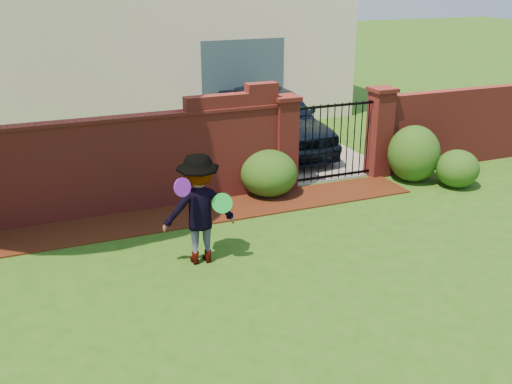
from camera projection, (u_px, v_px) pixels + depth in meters
name	position (u px, v px, depth m)	size (l,w,h in m)	color
ground	(247.00, 310.00, 7.75)	(80.00, 80.00, 0.01)	#274F13
mulch_bed	(124.00, 225.00, 10.29)	(11.10, 1.08, 0.03)	#351409
brick_wall	(50.00, 171.00, 10.17)	(8.70, 0.31, 2.16)	maroon
brick_wall_return	(456.00, 127.00, 13.29)	(4.00, 0.25, 1.70)	maroon
pillar_left	(285.00, 142.00, 11.74)	(0.50, 0.50, 1.88)	maroon
pillar_right	(380.00, 132.00, 12.54)	(0.50, 0.50, 1.88)	maroon
iron_gate	(333.00, 142.00, 12.18)	(1.78, 0.03, 1.60)	black
driveway	(258.00, 135.00, 15.93)	(3.20, 8.00, 0.01)	gray
house	(126.00, 6.00, 17.39)	(12.40, 6.40, 6.30)	beige
car	(277.00, 121.00, 14.25)	(1.81, 4.51, 1.54)	black
shrub_left	(269.00, 173.00, 11.54)	(1.11, 1.11, 0.91)	#194514
shrub_middle	(414.00, 154.00, 12.32)	(1.07, 1.07, 1.17)	#194514
shrub_right	(457.00, 169.00, 12.04)	(0.86, 0.86, 0.76)	#194514
man	(199.00, 210.00, 8.75)	(1.09, 0.63, 1.68)	gray
frisbee_purple	(182.00, 187.00, 8.25)	(0.27, 0.27, 0.03)	purple
frisbee_green	(222.00, 203.00, 8.62)	(0.30, 0.30, 0.03)	green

